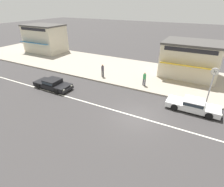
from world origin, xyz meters
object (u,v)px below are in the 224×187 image
object	(u,v)px
pedestrian_far_end	(103,70)
shopfront_corner_warung	(45,38)
shopfront_mid_block	(190,59)
street_clock	(213,77)
sedan_white_0	(193,105)
sedan_black_2	(53,84)
pedestrian_mid_kerb	(144,78)

from	to	relation	value
pedestrian_far_end	shopfront_corner_warung	size ratio (longest dim) A/B	0.23
shopfront_mid_block	street_clock	bearing A→B (deg)	-68.34
sedan_white_0	pedestrian_far_end	xyz separation A→B (m)	(-10.83, 2.75, 0.55)
sedan_black_2	shopfront_mid_block	world-z (taller)	shopfront_mid_block
street_clock	pedestrian_mid_kerb	size ratio (longest dim) A/B	2.16
sedan_black_2	sedan_white_0	bearing A→B (deg)	9.78
sedan_black_2	pedestrian_mid_kerb	xyz separation A→B (m)	(8.76, 5.15, 0.52)
pedestrian_mid_kerb	shopfront_corner_warung	world-z (taller)	shopfront_corner_warung
street_clock	shopfront_corner_warung	xyz separation A→B (m)	(-27.80, 6.88, -0.08)
sedan_white_0	street_clock	world-z (taller)	street_clock
street_clock	shopfront_mid_block	distance (m)	7.05
pedestrian_mid_kerb	shopfront_corner_warung	distance (m)	22.26
shopfront_corner_warung	sedan_white_0	bearing A→B (deg)	-18.14
shopfront_mid_block	pedestrian_mid_kerb	bearing A→B (deg)	-123.79
shopfront_corner_warung	shopfront_mid_block	world-z (taller)	shopfront_corner_warung
pedestrian_mid_kerb	pedestrian_far_end	distance (m)	5.43
sedan_white_0	shopfront_corner_warung	bearing A→B (deg)	161.86
sedan_black_2	shopfront_corner_warung	distance (m)	16.99
sedan_white_0	sedan_black_2	bearing A→B (deg)	-170.22
pedestrian_far_end	sedan_white_0	bearing A→B (deg)	-14.24
sedan_black_2	shopfront_mid_block	xyz separation A→B (m)	(12.59, 10.88, 1.74)
street_clock	shopfront_corner_warung	distance (m)	28.64
pedestrian_mid_kerb	shopfront_mid_block	world-z (taller)	shopfront_mid_block
sedan_white_0	shopfront_corner_warung	distance (m)	28.24
shopfront_mid_block	pedestrian_far_end	bearing A→B (deg)	-148.44
sedan_black_2	street_clock	size ratio (longest dim) A/B	1.30
sedan_white_0	sedan_black_2	distance (m)	14.36
shopfront_corner_warung	shopfront_mid_block	xyz separation A→B (m)	(25.20, -0.33, -0.29)
sedan_black_2	shopfront_corner_warung	world-z (taller)	shopfront_corner_warung
street_clock	pedestrian_far_end	world-z (taller)	street_clock
sedan_black_2	pedestrian_far_end	world-z (taller)	pedestrian_far_end
pedestrian_mid_kerb	pedestrian_far_end	bearing A→B (deg)	179.58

